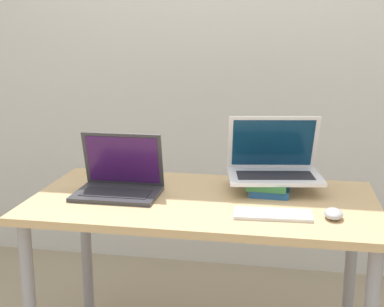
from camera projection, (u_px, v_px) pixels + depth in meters
The scene contains 7 objects.
wall_back at pixel (234, 39), 2.98m from camera, with size 8.00×0.05×2.70m.
desk at pixel (203, 220), 2.13m from camera, with size 1.35×0.70×0.76m.
laptop_left at pixel (119, 182), 2.15m from camera, with size 0.33×0.24×0.24m.
book_stack at pixel (270, 185), 2.19m from camera, with size 0.18×0.25×0.05m.
laptop_on_books at pixel (274, 165), 2.20m from camera, with size 0.41×0.31×0.25m.
wireless_keyboard at pixel (273, 214), 1.91m from camera, with size 0.28×0.13×0.01m.
mouse at pixel (333, 214), 1.88m from camera, with size 0.07×0.10×0.03m.
Camera 1 is at (0.31, -1.63, 1.42)m, focal length 50.00 mm.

